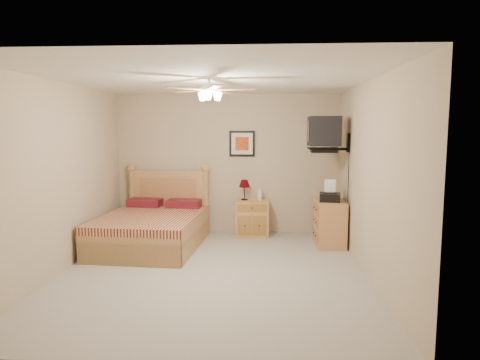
# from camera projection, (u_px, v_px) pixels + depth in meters

# --- Properties ---
(floor) EXTENTS (4.50, 4.50, 0.00)m
(floor) POSITION_uv_depth(u_px,v_px,m) (213.00, 272.00, 5.66)
(floor) COLOR gray
(floor) RESTS_ON ground
(ceiling) EXTENTS (4.00, 4.50, 0.04)m
(ceiling) POSITION_uv_depth(u_px,v_px,m) (211.00, 80.00, 5.36)
(ceiling) COLOR white
(ceiling) RESTS_ON ground
(wall_back) EXTENTS (4.00, 0.04, 2.50)m
(wall_back) POSITION_uv_depth(u_px,v_px,m) (227.00, 164.00, 7.74)
(wall_back) COLOR tan
(wall_back) RESTS_ON ground
(wall_front) EXTENTS (4.00, 0.04, 2.50)m
(wall_front) POSITION_uv_depth(u_px,v_px,m) (176.00, 213.00, 3.28)
(wall_front) COLOR tan
(wall_front) RESTS_ON ground
(wall_left) EXTENTS (0.04, 4.50, 2.50)m
(wall_left) POSITION_uv_depth(u_px,v_px,m) (61.00, 177.00, 5.63)
(wall_left) COLOR tan
(wall_left) RESTS_ON ground
(wall_right) EXTENTS (0.04, 4.50, 2.50)m
(wall_right) POSITION_uv_depth(u_px,v_px,m) (369.00, 180.00, 5.40)
(wall_right) COLOR tan
(wall_right) RESTS_ON ground
(bed) EXTENTS (1.62, 2.05, 1.26)m
(bed) POSITION_uv_depth(u_px,v_px,m) (151.00, 208.00, 6.76)
(bed) COLOR #A17045
(bed) RESTS_ON ground
(nightstand) EXTENTS (0.60, 0.46, 0.63)m
(nightstand) POSITION_uv_depth(u_px,v_px,m) (252.00, 218.00, 7.59)
(nightstand) COLOR #C28A47
(nightstand) RESTS_ON ground
(table_lamp) EXTENTS (0.20, 0.20, 0.36)m
(table_lamp) POSITION_uv_depth(u_px,v_px,m) (244.00, 190.00, 7.58)
(table_lamp) COLOR #53030B
(table_lamp) RESTS_ON nightstand
(lotion_bottle) EXTENTS (0.11, 0.11, 0.23)m
(lotion_bottle) POSITION_uv_depth(u_px,v_px,m) (260.00, 194.00, 7.54)
(lotion_bottle) COLOR silver
(lotion_bottle) RESTS_ON nightstand
(framed_picture) EXTENTS (0.46, 0.04, 0.46)m
(framed_picture) POSITION_uv_depth(u_px,v_px,m) (242.00, 144.00, 7.66)
(framed_picture) COLOR black
(framed_picture) RESTS_ON wall_back
(dresser) EXTENTS (0.46, 0.65, 0.75)m
(dresser) POSITION_uv_depth(u_px,v_px,m) (330.00, 223.00, 6.88)
(dresser) COLOR #BA773E
(dresser) RESTS_ON ground
(fax_machine) EXTENTS (0.36, 0.38, 0.34)m
(fax_machine) POSITION_uv_depth(u_px,v_px,m) (330.00, 191.00, 6.75)
(fax_machine) COLOR black
(fax_machine) RESTS_ON dresser
(magazine_lower) EXTENTS (0.20, 0.26, 0.02)m
(magazine_lower) POSITION_uv_depth(u_px,v_px,m) (327.00, 198.00, 7.05)
(magazine_lower) COLOR #B5A995
(magazine_lower) RESTS_ON dresser
(magazine_upper) EXTENTS (0.23, 0.27, 0.02)m
(magazine_upper) POSITION_uv_depth(u_px,v_px,m) (329.00, 196.00, 7.07)
(magazine_upper) COLOR gray
(magazine_upper) RESTS_ON magazine_lower
(wall_tv) EXTENTS (0.56, 0.46, 0.58)m
(wall_tv) POSITION_uv_depth(u_px,v_px,m) (334.00, 134.00, 6.67)
(wall_tv) COLOR black
(wall_tv) RESTS_ON wall_right
(ceiling_fan) EXTENTS (1.14, 1.14, 0.28)m
(ceiling_fan) POSITION_uv_depth(u_px,v_px,m) (209.00, 90.00, 5.18)
(ceiling_fan) COLOR white
(ceiling_fan) RESTS_ON ceiling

